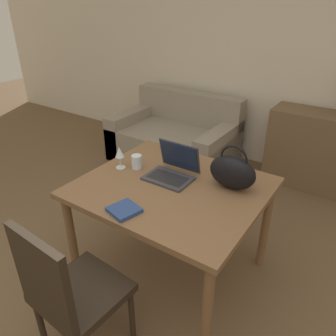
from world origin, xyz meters
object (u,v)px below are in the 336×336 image
at_px(chair, 68,291).
at_px(handbag, 232,172).
at_px(laptop, 173,168).
at_px(couch, 175,139).
at_px(wine_glass, 120,153).
at_px(drinking_glass, 137,162).

xyz_separation_m(chair, handbag, (0.43, 1.05, 0.37)).
bearing_deg(laptop, handbag, 10.76).
relative_size(couch, wine_glass, 8.82).
xyz_separation_m(laptop, wine_glass, (-0.39, -0.12, 0.05)).
distance_m(chair, couch, 2.73).
bearing_deg(handbag, chair, -112.09).
relative_size(chair, couch, 0.64).
height_order(laptop, handbag, handbag).
distance_m(chair, laptop, 1.02).
bearing_deg(drinking_glass, couch, 113.74).
bearing_deg(chair, couch, 114.26).
bearing_deg(drinking_glass, wine_glass, -149.22).
height_order(chair, wine_glass, chair).
distance_m(laptop, handbag, 0.41).
relative_size(wine_glass, handbag, 0.54).
relative_size(chair, wine_glass, 5.69).
bearing_deg(wine_glass, handbag, 13.99).
height_order(wine_glass, handbag, handbag).
distance_m(couch, wine_glass, 1.89).
xyz_separation_m(drinking_glass, handbag, (0.69, 0.13, 0.07)).
bearing_deg(wine_glass, chair, -66.88).
bearing_deg(laptop, wine_glass, -162.74).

